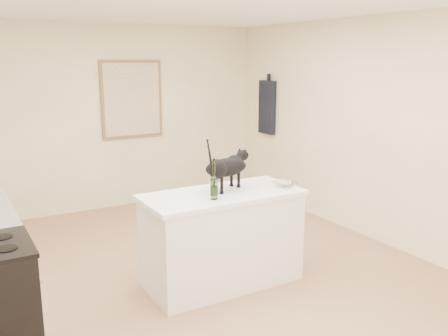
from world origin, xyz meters
The scene contains 12 objects.
floor centered at (0.00, 0.00, 0.00)m, with size 5.50×5.50×0.00m, color #A37557.
ceiling centered at (0.00, 0.00, 2.60)m, with size 5.50×5.50×0.00m, color white.
wall_back centered at (0.00, 2.75, 1.30)m, with size 4.50×4.50×0.00m, color #F7EEBF.
wall_right centered at (2.25, 0.00, 1.30)m, with size 5.50×5.50×0.00m, color #F7EEBF.
island_base centered at (0.10, -0.20, 0.43)m, with size 1.44×0.67×0.86m, color white.
island_top centered at (0.10, -0.20, 0.88)m, with size 1.50×0.70×0.04m, color white.
artwork_frame centered at (0.30, 2.72, 1.55)m, with size 0.90×0.03×1.10m, color brown.
artwork_canvas centered at (0.30, 2.70, 1.55)m, with size 0.82×0.00×1.02m, color beige.
hanging_garment centered at (2.19, 2.05, 1.40)m, with size 0.08×0.34×0.80m, color black.
black_cat centered at (0.18, -0.14, 1.10)m, with size 0.56×0.17×0.39m, color black, non-canonical shape.
wine_bottle centered at (-0.07, -0.35, 1.06)m, with size 0.07×0.07×0.32m, color #345F26.
glass_bowl centered at (0.73, -0.33, 0.93)m, with size 0.22×0.22×0.05m, color silver.
Camera 1 is at (-2.07, -3.96, 2.12)m, focal length 38.84 mm.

